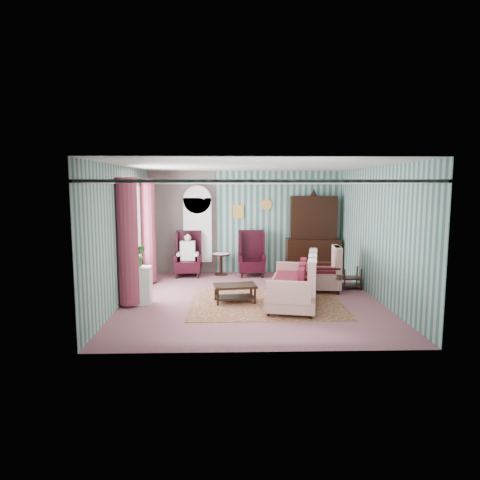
{
  "coord_description": "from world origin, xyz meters",
  "views": [
    {
      "loc": [
        -0.51,
        -9.15,
        2.49
      ],
      "look_at": [
        -0.22,
        0.6,
        1.24
      ],
      "focal_mm": 32.0,
      "sensor_mm": 36.0,
      "label": 1
    }
  ],
  "objects_px": {
    "dresser_hutch": "(313,232)",
    "seated_woman": "(188,255)",
    "floral_armchair": "(322,268)",
    "plant_stand": "(138,285)",
    "wingback_right": "(252,254)",
    "coffee_table": "(235,294)",
    "sofa": "(293,283)",
    "nest_table": "(351,278)",
    "wingback_left": "(188,254)",
    "round_side_table": "(221,264)",
    "bookcase": "(198,234)"
  },
  "relations": [
    {
      "from": "sofa",
      "to": "coffee_table",
      "type": "distance_m",
      "value": 1.26
    },
    {
      "from": "wingback_left",
      "to": "round_side_table",
      "type": "distance_m",
      "value": 0.97
    },
    {
      "from": "coffee_table",
      "to": "wingback_right",
      "type": "bearing_deg",
      "value": 79.31
    },
    {
      "from": "dresser_hutch",
      "to": "sofa",
      "type": "distance_m",
      "value": 3.4
    },
    {
      "from": "bookcase",
      "to": "coffee_table",
      "type": "relative_size",
      "value": 2.51
    },
    {
      "from": "bookcase",
      "to": "coffee_table",
      "type": "distance_m",
      "value": 3.36
    },
    {
      "from": "dresser_hutch",
      "to": "round_side_table",
      "type": "bearing_deg",
      "value": -177.36
    },
    {
      "from": "seated_woman",
      "to": "wingback_left",
      "type": "bearing_deg",
      "value": 0.0
    },
    {
      "from": "dresser_hutch",
      "to": "nest_table",
      "type": "height_order",
      "value": "dresser_hutch"
    },
    {
      "from": "wingback_left",
      "to": "floral_armchair",
      "type": "distance_m",
      "value": 3.75
    },
    {
      "from": "dresser_hutch",
      "to": "sofa",
      "type": "height_order",
      "value": "dresser_hutch"
    },
    {
      "from": "wingback_right",
      "to": "nest_table",
      "type": "height_order",
      "value": "wingback_right"
    },
    {
      "from": "nest_table",
      "to": "plant_stand",
      "type": "xyz_separation_m",
      "value": [
        -4.87,
        -1.2,
        0.13
      ]
    },
    {
      "from": "seated_woman",
      "to": "coffee_table",
      "type": "distance_m",
      "value": 2.99
    },
    {
      "from": "wingback_left",
      "to": "dresser_hutch",
      "type": "bearing_deg",
      "value": 4.41
    },
    {
      "from": "sofa",
      "to": "coffee_table",
      "type": "bearing_deg",
      "value": 92.92
    },
    {
      "from": "dresser_hutch",
      "to": "plant_stand",
      "type": "relative_size",
      "value": 2.95
    },
    {
      "from": "plant_stand",
      "to": "floral_armchair",
      "type": "distance_m",
      "value": 4.25
    },
    {
      "from": "seated_woman",
      "to": "dresser_hutch",
      "type": "bearing_deg",
      "value": 4.41
    },
    {
      "from": "wingback_left",
      "to": "floral_armchair",
      "type": "xyz_separation_m",
      "value": [
        3.33,
        -1.73,
        -0.08
      ]
    },
    {
      "from": "dresser_hutch",
      "to": "wingback_right",
      "type": "bearing_deg",
      "value": -171.23
    },
    {
      "from": "bookcase",
      "to": "dresser_hutch",
      "type": "bearing_deg",
      "value": -2.11
    },
    {
      "from": "dresser_hutch",
      "to": "wingback_right",
      "type": "relative_size",
      "value": 1.89
    },
    {
      "from": "bookcase",
      "to": "dresser_hutch",
      "type": "xyz_separation_m",
      "value": [
        3.25,
        -0.12,
        0.06
      ]
    },
    {
      "from": "wingback_left",
      "to": "wingback_right",
      "type": "xyz_separation_m",
      "value": [
        1.75,
        0.0,
        0.0
      ]
    },
    {
      "from": "dresser_hutch",
      "to": "wingback_right",
      "type": "xyz_separation_m",
      "value": [
        -1.75,
        -0.27,
        -0.55
      ]
    },
    {
      "from": "dresser_hutch",
      "to": "coffee_table",
      "type": "relative_size",
      "value": 2.64
    },
    {
      "from": "dresser_hutch",
      "to": "seated_woman",
      "type": "relative_size",
      "value": 2.0
    },
    {
      "from": "plant_stand",
      "to": "floral_armchair",
      "type": "bearing_deg",
      "value": 13.83
    },
    {
      "from": "seated_woman",
      "to": "round_side_table",
      "type": "height_order",
      "value": "seated_woman"
    },
    {
      "from": "plant_stand",
      "to": "sofa",
      "type": "distance_m",
      "value": 3.26
    },
    {
      "from": "seated_woman",
      "to": "floral_armchair",
      "type": "relative_size",
      "value": 1.08
    },
    {
      "from": "coffee_table",
      "to": "dresser_hutch",
      "type": "bearing_deg",
      "value": 52.64
    },
    {
      "from": "plant_stand",
      "to": "floral_armchair",
      "type": "relative_size",
      "value": 0.73
    },
    {
      "from": "wingback_right",
      "to": "coffee_table",
      "type": "height_order",
      "value": "wingback_right"
    },
    {
      "from": "dresser_hutch",
      "to": "wingback_left",
      "type": "distance_m",
      "value": 3.55
    },
    {
      "from": "dresser_hutch",
      "to": "seated_woman",
      "type": "xyz_separation_m",
      "value": [
        -3.5,
        -0.27,
        -0.59
      ]
    },
    {
      "from": "wingback_left",
      "to": "plant_stand",
      "type": "relative_size",
      "value": 1.56
    },
    {
      "from": "wingback_right",
      "to": "sofa",
      "type": "height_order",
      "value": "wingback_right"
    },
    {
      "from": "nest_table",
      "to": "floral_armchair",
      "type": "relative_size",
      "value": 0.5
    },
    {
      "from": "seated_woman",
      "to": "floral_armchair",
      "type": "xyz_separation_m",
      "value": [
        3.33,
        -1.73,
        -0.05
      ]
    },
    {
      "from": "nest_table",
      "to": "sofa",
      "type": "distance_m",
      "value": 2.1
    },
    {
      "from": "coffee_table",
      "to": "wingback_left",
      "type": "bearing_deg",
      "value": 114.82
    },
    {
      "from": "coffee_table",
      "to": "round_side_table",
      "type": "bearing_deg",
      "value": 96.89
    },
    {
      "from": "plant_stand",
      "to": "seated_woman",
      "type": "bearing_deg",
      "value": 73.78
    },
    {
      "from": "floral_armchair",
      "to": "sofa",
      "type": "bearing_deg",
      "value": 147.87
    },
    {
      "from": "wingback_left",
      "to": "floral_armchair",
      "type": "relative_size",
      "value": 1.15
    },
    {
      "from": "plant_stand",
      "to": "sofa",
      "type": "height_order",
      "value": "sofa"
    },
    {
      "from": "dresser_hutch",
      "to": "nest_table",
      "type": "relative_size",
      "value": 4.37
    },
    {
      "from": "bookcase",
      "to": "sofa",
      "type": "xyz_separation_m",
      "value": [
        2.2,
        -3.27,
        -0.65
      ]
    }
  ]
}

